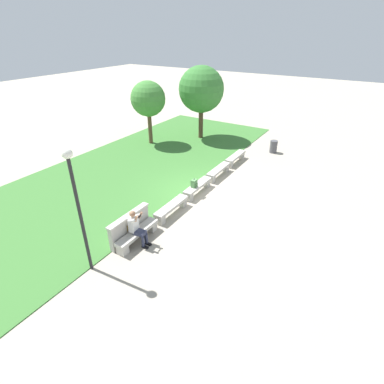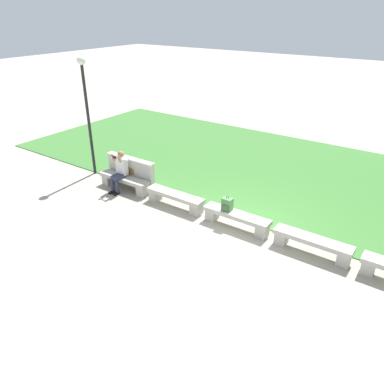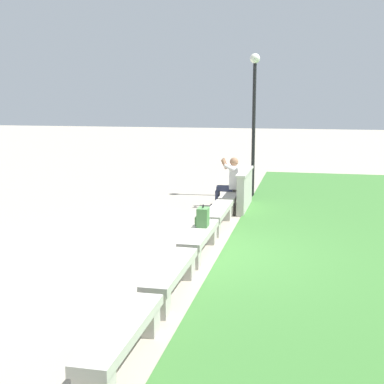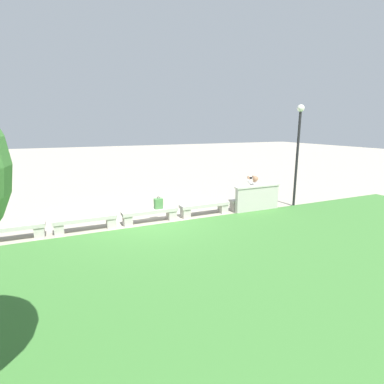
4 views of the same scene
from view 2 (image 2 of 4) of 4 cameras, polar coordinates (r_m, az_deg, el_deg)
The scene contains 10 objects.
ground_plane at distance 10.43m, azimuth 6.70°, elevation -5.37°, with size 80.00×80.00×0.00m, color #A89E8C.
grass_strip at distance 14.04m, azimuth 15.37°, elevation 2.61°, with size 22.30×8.00×0.03m, color #3D7533.
bench_main at distance 12.53m, azimuth -10.25°, elevation 1.65°, with size 1.92×0.40×0.45m.
bench_near at distance 11.27m, azimuth -2.59°, elevation -0.89°, with size 1.92×0.40×0.45m.
bench_mid at distance 10.28m, azimuth 6.79°, elevation -3.96°, with size 1.92×0.40×0.45m.
bench_far at distance 9.65m, azimuth 17.84°, elevation -7.41°, with size 1.92×0.40×0.45m.
backrest_wall_with_plaque at distance 12.66m, azimuth -9.26°, elevation 3.07°, with size 1.95×0.24×1.01m.
person_photographer at distance 12.37m, azimuth -10.95°, elevation 3.46°, with size 0.49×0.74×1.32m.
backpack at distance 10.24m, azimuth 5.37°, elevation -1.90°, with size 0.28×0.24×0.43m.
lamp_post at distance 13.34m, azimuth -15.82°, elevation 13.21°, with size 0.28×0.28×4.05m.
Camera 2 is at (4.04, -7.91, 5.48)m, focal length 35.00 mm.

